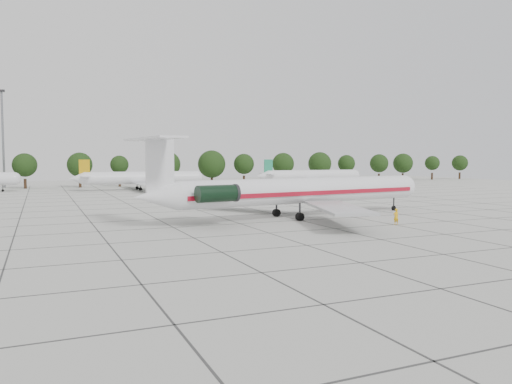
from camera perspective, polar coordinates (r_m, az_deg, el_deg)
ground at (r=58.82m, az=-1.83°, el=-3.64°), size 260.00×260.00×0.00m
apron_joints at (r=72.87m, az=-6.20°, el=-2.20°), size 170.00×170.00×0.02m
main_airliner at (r=63.98m, az=4.12°, el=0.14°), size 42.59×33.30×10.02m
ground_crew at (r=59.98m, az=15.70°, el=-2.73°), size 0.70×0.46×1.90m
bg_airliner_c at (r=124.28m, az=-12.90°, el=1.57°), size 28.24×27.20×7.40m
bg_airliner_d at (r=137.64m, az=6.43°, el=1.86°), size 28.24×27.20×7.40m
tree_line at (r=139.55m, az=-19.49°, el=2.95°), size 249.86×8.44×10.22m
floodlight_mast at (r=146.58m, az=-26.96°, el=6.03°), size 1.60×1.60×25.45m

